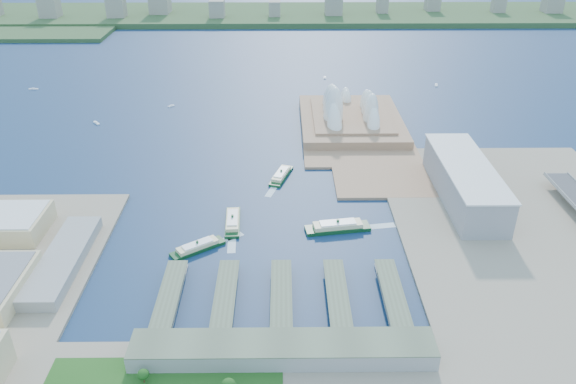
{
  "coord_description": "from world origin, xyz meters",
  "views": [
    {
      "loc": [
        15.7,
        -408.73,
        276.53
      ],
      "look_at": [
        20.44,
        65.39,
        18.0
      ],
      "focal_mm": 35.0,
      "sensor_mm": 36.0,
      "label": 1
    }
  ],
  "objects_px": {
    "ferry_b": "(281,173)",
    "ferry_c": "(197,245)",
    "ferry_a": "(233,219)",
    "ferry_d": "(338,225)",
    "opera_house": "(352,103)",
    "toaster_building": "(465,182)"
  },
  "relations": [
    {
      "from": "ferry_b",
      "to": "ferry_c",
      "type": "xyz_separation_m",
      "value": [
        -72.2,
        -137.21,
        -0.04
      ]
    },
    {
      "from": "ferry_a",
      "to": "ferry_b",
      "type": "xyz_separation_m",
      "value": [
        45.2,
        94.94,
        -0.23
      ]
    },
    {
      "from": "ferry_c",
      "to": "ferry_d",
      "type": "relative_size",
      "value": 0.82
    },
    {
      "from": "opera_house",
      "to": "ferry_a",
      "type": "distance_m",
      "value": 280.23
    },
    {
      "from": "ferry_c",
      "to": "ferry_b",
      "type": "bearing_deg",
      "value": -62.77
    },
    {
      "from": "ferry_b",
      "to": "ferry_c",
      "type": "distance_m",
      "value": 155.05
    },
    {
      "from": "ferry_a",
      "to": "ferry_d",
      "type": "bearing_deg",
      "value": -9.52
    },
    {
      "from": "ferry_c",
      "to": "ferry_d",
      "type": "distance_m",
      "value": 127.62
    },
    {
      "from": "toaster_building",
      "to": "ferry_d",
      "type": "height_order",
      "value": "toaster_building"
    },
    {
      "from": "ferry_a",
      "to": "ferry_d",
      "type": "height_order",
      "value": "ferry_d"
    },
    {
      "from": "opera_house",
      "to": "ferry_c",
      "type": "distance_m",
      "value": 330.14
    },
    {
      "from": "ferry_a",
      "to": "ferry_b",
      "type": "relative_size",
      "value": 1.05
    },
    {
      "from": "toaster_building",
      "to": "ferry_a",
      "type": "distance_m",
      "value": 231.04
    },
    {
      "from": "ferry_c",
      "to": "ferry_d",
      "type": "height_order",
      "value": "ferry_d"
    },
    {
      "from": "opera_house",
      "to": "toaster_building",
      "type": "distance_m",
      "value": 219.62
    },
    {
      "from": "opera_house",
      "to": "ferry_a",
      "type": "relative_size",
      "value": 3.49
    },
    {
      "from": "ferry_a",
      "to": "toaster_building",
      "type": "bearing_deg",
      "value": 8.03
    },
    {
      "from": "opera_house",
      "to": "ferry_c",
      "type": "height_order",
      "value": "opera_house"
    },
    {
      "from": "ferry_b",
      "to": "ferry_c",
      "type": "height_order",
      "value": "ferry_b"
    },
    {
      "from": "toaster_building",
      "to": "ferry_d",
      "type": "xyz_separation_m",
      "value": [
        -129.58,
        -54.7,
        -14.9
      ]
    },
    {
      "from": "ferry_a",
      "to": "ferry_c",
      "type": "height_order",
      "value": "ferry_a"
    },
    {
      "from": "ferry_d",
      "to": "opera_house",
      "type": "bearing_deg",
      "value": -17.65
    }
  ]
}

